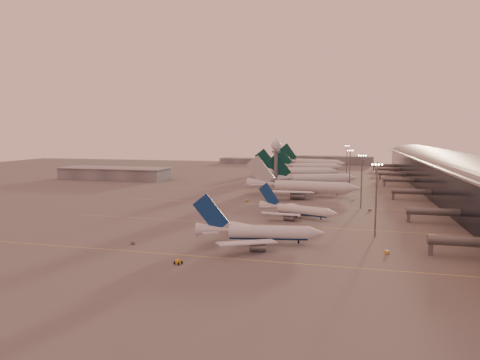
# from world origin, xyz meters

# --- Properties ---
(ground) EXTENTS (700.00, 700.00, 0.00)m
(ground) POSITION_xyz_m (0.00, 0.00, 0.00)
(ground) COLOR #4D4B4B
(ground) RESTS_ON ground
(taxiway_markings) EXTENTS (180.00, 185.25, 0.02)m
(taxiway_markings) POSITION_xyz_m (30.00, 56.00, 0.01)
(taxiway_markings) COLOR #E3D150
(taxiway_markings) RESTS_ON ground
(terminal) EXTENTS (57.00, 362.00, 23.04)m
(terminal) POSITION_xyz_m (107.88, 110.09, 10.52)
(terminal) COLOR black
(terminal) RESTS_ON ground
(hangar) EXTENTS (82.00, 27.00, 8.50)m
(hangar) POSITION_xyz_m (-120.00, 140.00, 4.32)
(hangar) COLOR slate
(hangar) RESTS_ON ground
(radar_tower) EXTENTS (6.40, 6.40, 31.10)m
(radar_tower) POSITION_xyz_m (5.00, 120.00, 20.95)
(radar_tower) COLOR #5B5E63
(radar_tower) RESTS_ON ground
(mast_a) EXTENTS (3.60, 0.56, 25.00)m
(mast_a) POSITION_xyz_m (58.00, 0.00, 13.74)
(mast_a) COLOR #5B5E63
(mast_a) RESTS_ON ground
(mast_b) EXTENTS (3.60, 0.56, 25.00)m
(mast_b) POSITION_xyz_m (55.00, 55.00, 13.74)
(mast_b) COLOR #5B5E63
(mast_b) RESTS_ON ground
(mast_c) EXTENTS (3.60, 0.56, 25.00)m
(mast_c) POSITION_xyz_m (50.00, 110.00, 13.74)
(mast_c) COLOR #5B5E63
(mast_c) RESTS_ON ground
(mast_d) EXTENTS (3.60, 0.56, 25.00)m
(mast_d) POSITION_xyz_m (48.00, 200.00, 13.74)
(mast_d) COLOR #5B5E63
(mast_d) RESTS_ON ground
(distant_horizon) EXTENTS (165.00, 37.50, 9.00)m
(distant_horizon) POSITION_xyz_m (2.62, 325.14, 3.89)
(distant_horizon) COLOR slate
(distant_horizon) RESTS_ON ground
(narrowbody_near) EXTENTS (40.15, 31.78, 15.79)m
(narrowbody_near) POSITION_xyz_m (22.87, -18.52, 3.20)
(narrowbody_near) COLOR silver
(narrowbody_near) RESTS_ON ground
(narrowbody_mid) EXTENTS (33.54, 26.32, 13.57)m
(narrowbody_mid) POSITION_xyz_m (29.29, 25.88, 2.75)
(narrowbody_mid) COLOR silver
(narrowbody_mid) RESTS_ON ground
(widebody_white) EXTENTS (62.43, 49.93, 21.95)m
(widebody_white) POSITION_xyz_m (25.30, 86.25, 3.81)
(widebody_white) COLOR silver
(widebody_white) RESTS_ON ground
(greentail_a) EXTENTS (56.81, 45.09, 21.52)m
(greentail_a) POSITION_xyz_m (27.76, 129.19, 3.80)
(greentail_a) COLOR silver
(greentail_a) RESTS_ON ground
(greentail_b) EXTENTS (61.60, 49.24, 22.66)m
(greentail_b) POSITION_xyz_m (12.67, 172.89, 4.00)
(greentail_b) COLOR silver
(greentail_b) RESTS_ON ground
(greentail_c) EXTENTS (58.44, 46.93, 21.27)m
(greentail_c) POSITION_xyz_m (16.35, 227.59, 3.76)
(greentail_c) COLOR silver
(greentail_c) RESTS_ON ground
(greentail_d) EXTENTS (64.54, 51.39, 24.07)m
(greentail_d) POSITION_xyz_m (15.60, 270.31, 4.25)
(greentail_d) COLOR silver
(greentail_d) RESTS_ON ground
(gsv_truck_a) EXTENTS (5.35, 4.20, 2.07)m
(gsv_truck_a) POSITION_xyz_m (-14.90, -27.59, 1.06)
(gsv_truck_a) COLOR slate
(gsv_truck_a) RESTS_ON ground
(gsv_tug_near) EXTENTS (3.53, 4.47, 1.12)m
(gsv_tug_near) POSITION_xyz_m (6.22, -43.21, 0.57)
(gsv_tug_near) COLOR gold
(gsv_tug_near) RESTS_ON ground
(gsv_catering_a) EXTENTS (5.05, 3.48, 3.80)m
(gsv_catering_a) POSITION_xyz_m (60.35, -19.75, 1.90)
(gsv_catering_a) COLOR gold
(gsv_catering_a) RESTS_ON ground
(gsv_tug_mid) EXTENTS (4.20, 4.21, 1.06)m
(gsv_tug_mid) POSITION_xyz_m (3.04, 11.59, 0.55)
(gsv_tug_mid) COLOR gold
(gsv_tug_mid) RESTS_ON ground
(gsv_truck_b) EXTENTS (5.36, 3.49, 2.04)m
(gsv_truck_b) POSITION_xyz_m (58.99, 48.97, 1.04)
(gsv_truck_b) COLOR slate
(gsv_truck_b) RESTS_ON ground
(gsv_truck_c) EXTENTS (5.24, 4.79, 2.12)m
(gsv_truck_c) POSITION_xyz_m (0.56, 61.08, 1.08)
(gsv_truck_c) COLOR gold
(gsv_truck_c) RESTS_ON ground
(gsv_catering_b) EXTENTS (5.06, 2.64, 4.03)m
(gsv_catering_b) POSITION_xyz_m (52.01, 77.54, 2.01)
(gsv_catering_b) COLOR silver
(gsv_catering_b) RESTS_ON ground
(gsv_truck_d) EXTENTS (2.82, 5.13, 1.96)m
(gsv_truck_d) POSITION_xyz_m (-14.97, 120.27, 1.00)
(gsv_truck_d) COLOR silver
(gsv_truck_d) RESTS_ON ground
(gsv_tug_hangar) EXTENTS (4.06, 2.75, 1.09)m
(gsv_tug_hangar) POSITION_xyz_m (48.78, 156.52, 0.56)
(gsv_tug_hangar) COLOR gold
(gsv_tug_hangar) RESTS_ON ground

